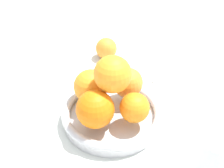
% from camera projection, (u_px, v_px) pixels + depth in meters
% --- Properties ---
extents(ground_plane, '(4.00, 4.00, 0.00)m').
position_uv_depth(ground_plane, '(112.00, 121.00, 0.73)').
color(ground_plane, silver).
extents(fruit_bowl, '(0.23, 0.23, 0.04)m').
position_uv_depth(fruit_bowl, '(112.00, 115.00, 0.72)').
color(fruit_bowl, silver).
rests_on(fruit_bowl, ground_plane).
extents(orange_pile, '(0.16, 0.17, 0.14)m').
position_uv_depth(orange_pile, '(109.00, 89.00, 0.67)').
color(orange_pile, orange).
rests_on(orange_pile, fruit_bowl).
extents(stray_orange, '(0.06, 0.06, 0.06)m').
position_uv_depth(stray_orange, '(106.00, 48.00, 0.94)').
color(stray_orange, orange).
rests_on(stray_orange, ground_plane).
extents(drinking_glass, '(0.08, 0.08, 0.11)m').
position_uv_depth(drinking_glass, '(215.00, 160.00, 0.57)').
color(drinking_glass, silver).
rests_on(drinking_glass, ground_plane).
extents(napkin_folded, '(0.13, 0.13, 0.01)m').
position_uv_depth(napkin_folded, '(179.00, 87.00, 0.83)').
color(napkin_folded, white).
rests_on(napkin_folded, ground_plane).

